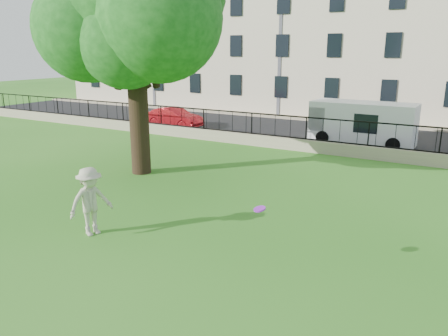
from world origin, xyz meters
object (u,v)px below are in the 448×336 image
Objects in this scene: man at (91,201)px; frisbee at (260,209)px; white_van at (362,123)px; red_sedan at (174,118)px; tree at (132,5)px.

man is 4.93m from frisbee.
red_sedan is at bearing -174.93° from white_van.
red_sedan is (-13.14, 14.76, -0.92)m from frisbee.
man is 16.21m from white_van.
frisbee reaches higher than red_sedan.
white_van is at bearing -84.36° from red_sedan.
red_sedan is at bearing 131.68° from frisbee.
frisbee is at bearing -83.82° from white_van.
tree is 5.21× the size of man.
frisbee is at bearing -69.34° from man.
frisbee is (4.89, 0.27, 0.61)m from man.
red_sedan is at bearing 46.25° from man.
frisbee is (7.96, -5.30, -4.98)m from tree.
frisbee is 15.61m from white_van.
man is 0.49× the size of red_sedan.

